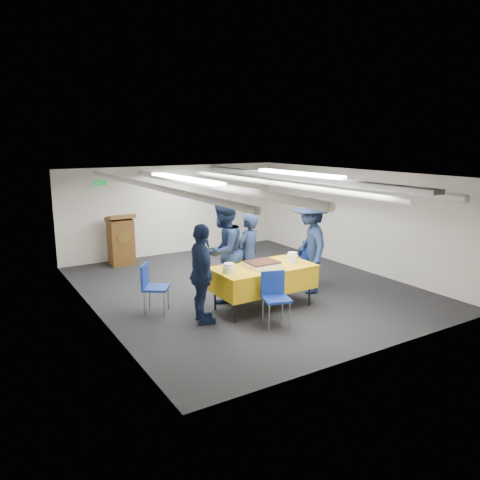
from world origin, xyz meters
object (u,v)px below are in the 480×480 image
(sailor_d, at_px, (310,246))
(sheet_cake, at_px, (263,264))
(chair_right, at_px, (310,258))
(podium, at_px, (121,240))
(chair_near, at_px, (275,292))
(chair_left, at_px, (151,283))
(sailor_b, at_px, (224,251))
(sailor_a, at_px, (248,256))
(serving_table, at_px, (263,278))
(sailor_c, at_px, (202,274))

(sailor_d, bearing_deg, sheet_cake, -54.11)
(chair_right, bearing_deg, podium, 129.49)
(chair_near, xyz_separation_m, chair_left, (-1.53, 1.52, 0.00))
(sheet_cake, height_order, sailor_b, sailor_b)
(podium, height_order, sailor_a, sailor_a)
(chair_near, height_order, chair_left, same)
(sailor_b, bearing_deg, sailor_a, 141.58)
(sheet_cake, bearing_deg, sailor_a, 80.37)
(sailor_d, bearing_deg, chair_right, 163.60)
(serving_table, relative_size, sailor_b, 0.95)
(sheet_cake, bearing_deg, serving_table, 34.12)
(sailor_a, distance_m, sailor_c, 1.49)
(sheet_cake, xyz_separation_m, chair_near, (-0.23, -0.70, -0.29))
(sailor_d, bearing_deg, chair_left, -76.23)
(sailor_d, bearing_deg, podium, -123.68)
(chair_left, bearing_deg, sailor_b, -4.99)
(chair_left, bearing_deg, podium, 80.86)
(sailor_a, bearing_deg, sailor_c, 9.00)
(sailor_a, bearing_deg, sailor_b, -25.15)
(serving_table, distance_m, chair_right, 1.80)
(podium, height_order, chair_left, podium)
(chair_right, xyz_separation_m, sailor_b, (-2.07, -0.02, 0.42))
(serving_table, distance_m, chair_near, 0.76)
(chair_near, bearing_deg, sailor_c, 145.92)
(sailor_c, bearing_deg, podium, 14.15)
(chair_right, height_order, sailor_a, sailor_a)
(sailor_a, xyz_separation_m, sailor_d, (1.20, -0.36, 0.12))
(chair_near, distance_m, sailor_a, 1.41)
(sheet_cake, relative_size, sailor_a, 0.35)
(chair_right, xyz_separation_m, sailor_c, (-2.89, -0.76, 0.30))
(serving_table, bearing_deg, sailor_b, 121.09)
(sheet_cake, height_order, podium, podium)
(chair_right, distance_m, sailor_a, 1.59)
(chair_right, xyz_separation_m, sailor_a, (-1.57, -0.08, 0.28))
(sheet_cake, height_order, sailor_a, sailor_a)
(podium, relative_size, chair_left, 1.44)
(sailor_b, bearing_deg, serving_table, 89.64)
(sheet_cake, xyz_separation_m, sailor_c, (-1.21, -0.04, 0.01))
(chair_right, height_order, chair_left, same)
(serving_table, bearing_deg, chair_left, 155.77)
(serving_table, xyz_separation_m, sailor_d, (1.28, 0.26, 0.37))
(sailor_b, relative_size, sailor_d, 1.02)
(podium, relative_size, sailor_b, 0.66)
(sheet_cake, relative_size, chair_right, 0.65)
(podium, xyz_separation_m, chair_left, (-0.55, -3.41, -0.08))
(sheet_cake, relative_size, sailor_b, 0.30)
(podium, bearing_deg, chair_right, -50.51)
(chair_left, xyz_separation_m, sailor_a, (1.87, -0.18, 0.28))
(serving_table, relative_size, sheet_cake, 3.17)
(podium, distance_m, chair_near, 5.03)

